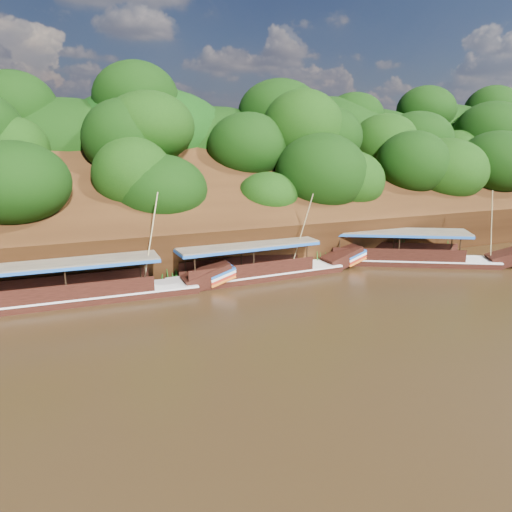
# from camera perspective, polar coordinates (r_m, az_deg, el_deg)

# --- Properties ---
(ground) EXTENTS (160.00, 160.00, 0.00)m
(ground) POSITION_cam_1_polar(r_m,az_deg,el_deg) (29.73, 5.95, -6.69)
(ground) COLOR black
(ground) RESTS_ON ground
(riverbank) EXTENTS (120.00, 30.06, 19.40)m
(riverbank) POSITION_cam_1_polar(r_m,az_deg,el_deg) (49.75, -6.39, 4.04)
(riverbank) COLOR black
(riverbank) RESTS_ON ground
(boat_0) EXTENTS (15.97, 9.81, 6.70)m
(boat_0) POSITION_cam_1_polar(r_m,az_deg,el_deg) (42.46, 18.00, -0.08)
(boat_0) COLOR black
(boat_0) RESTS_ON ground
(boat_1) EXTENTS (15.76, 3.27, 6.71)m
(boat_1) POSITION_cam_1_polar(r_m,az_deg,el_deg) (36.82, 1.33, -1.50)
(boat_1) COLOR black
(boat_1) RESTS_ON ground
(boat_2) EXTENTS (17.35, 3.02, 7.17)m
(boat_2) POSITION_cam_1_polar(r_m,az_deg,el_deg) (33.57, -17.74, -3.74)
(boat_2) COLOR black
(boat_2) RESTS_ON ground
(reeds) EXTENTS (49.91, 2.39, 2.05)m
(reeds) POSITION_cam_1_polar(r_m,az_deg,el_deg) (37.03, -4.13, -1.02)
(reeds) COLOR #195816
(reeds) RESTS_ON ground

